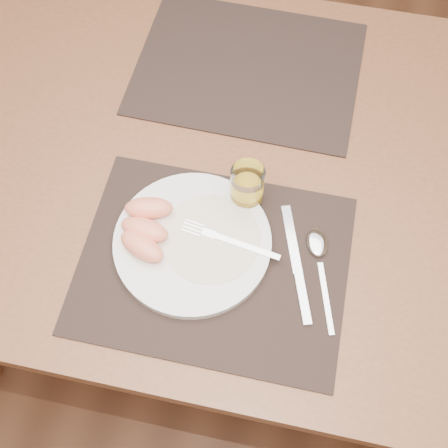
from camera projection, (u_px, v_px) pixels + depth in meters
ground at (229, 295)px, 1.72m from camera, size 5.00×5.00×0.00m
table at (232, 180)px, 1.13m from camera, size 1.40×0.90×0.75m
placemat_near at (214, 264)px, 0.95m from camera, size 0.45×0.35×0.00m
placemat_far at (248, 68)px, 1.15m from camera, size 0.46×0.36×0.00m
plate at (193, 242)px, 0.96m from camera, size 0.27×0.27×0.02m
plate_dressing at (211, 238)px, 0.95m from camera, size 0.17×0.17×0.00m
fork at (222, 238)px, 0.95m from camera, size 0.17×0.04×0.00m
knife at (298, 273)px, 0.94m from camera, size 0.08×0.21×0.01m
spoon at (318, 250)px, 0.95m from camera, size 0.07×0.19×0.01m
juice_glass at (247, 188)px, 0.97m from camera, size 0.06×0.06×0.09m
grapefruit_wedges at (145, 228)px, 0.94m from camera, size 0.10×0.14×0.03m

